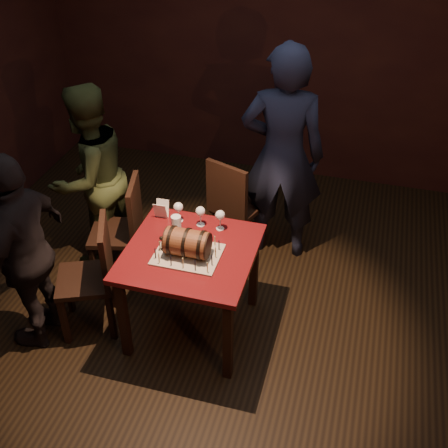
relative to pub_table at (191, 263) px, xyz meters
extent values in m
plane|color=black|center=(0.18, 0.05, -0.64)|extent=(5.00, 5.00, 0.00)
cube|color=black|center=(0.18, 2.55, 0.76)|extent=(5.00, 0.04, 2.80)
cube|color=#4B0C10|center=(0.00, 0.00, 0.09)|extent=(0.90, 0.90, 0.04)
cube|color=black|center=(-0.38, -0.38, -0.29)|extent=(0.06, 0.06, 0.71)
cube|color=black|center=(0.38, -0.38, -0.29)|extent=(0.06, 0.06, 0.71)
cube|color=black|center=(-0.38, 0.38, -0.29)|extent=(0.06, 0.06, 0.71)
cube|color=black|center=(0.38, 0.38, -0.29)|extent=(0.06, 0.06, 0.71)
cube|color=#AEA08C|center=(0.00, -0.05, 0.12)|extent=(0.45, 0.35, 0.01)
cylinder|color=brown|center=(0.00, -0.05, 0.22)|extent=(0.29, 0.19, 0.19)
cylinder|color=black|center=(-0.11, -0.05, 0.22)|extent=(0.02, 0.21, 0.21)
cylinder|color=black|center=(0.00, -0.05, 0.22)|extent=(0.02, 0.21, 0.21)
cylinder|color=black|center=(0.11, -0.05, 0.22)|extent=(0.02, 0.21, 0.21)
cylinder|color=black|center=(-0.15, -0.05, 0.22)|extent=(0.01, 0.18, 0.18)
cylinder|color=black|center=(0.15, -0.05, 0.22)|extent=(0.01, 0.18, 0.18)
cylinder|color=black|center=(-0.17, -0.05, 0.22)|extent=(0.04, 0.02, 0.02)
sphere|color=black|center=(-0.19, -0.05, 0.22)|extent=(0.03, 0.03, 0.03)
cylinder|color=#D9CC82|center=(-0.15, -0.20, 0.16)|extent=(0.01, 0.01, 0.08)
cylinder|color=black|center=(-0.15, -0.20, 0.21)|extent=(0.00, 0.00, 0.01)
cylinder|color=black|center=(-0.07, -0.20, 0.16)|extent=(0.01, 0.01, 0.08)
cylinder|color=black|center=(-0.07, -0.20, 0.21)|extent=(0.00, 0.00, 0.01)
cylinder|color=#D9CC82|center=(0.02, -0.20, 0.16)|extent=(0.01, 0.01, 0.08)
cylinder|color=black|center=(0.02, -0.20, 0.21)|extent=(0.00, 0.00, 0.01)
cylinder|color=black|center=(0.10, -0.20, 0.16)|extent=(0.01, 0.01, 0.08)
cylinder|color=black|center=(0.10, -0.20, 0.21)|extent=(0.00, 0.00, 0.01)
cylinder|color=#D9CC82|center=(0.19, -0.20, 0.16)|extent=(0.01, 0.01, 0.08)
cylinder|color=black|center=(0.19, -0.20, 0.21)|extent=(0.00, 0.00, 0.01)
cylinder|color=black|center=(0.20, -0.12, 0.16)|extent=(0.01, 0.01, 0.08)
cylinder|color=black|center=(0.20, -0.12, 0.21)|extent=(0.00, 0.00, 0.01)
cylinder|color=#D9CC82|center=(0.20, -0.03, 0.16)|extent=(0.01, 0.01, 0.08)
cylinder|color=black|center=(0.20, -0.03, 0.21)|extent=(0.00, 0.00, 0.01)
cylinder|color=black|center=(0.20, 0.05, 0.16)|extent=(0.01, 0.01, 0.08)
cylinder|color=black|center=(0.20, 0.05, 0.21)|extent=(0.00, 0.00, 0.01)
cylinder|color=#D9CC82|center=(0.15, 0.09, 0.16)|extent=(0.01, 0.01, 0.08)
cylinder|color=black|center=(0.15, 0.09, 0.21)|extent=(0.00, 0.00, 0.01)
cylinder|color=black|center=(0.07, 0.09, 0.16)|extent=(0.01, 0.01, 0.08)
cylinder|color=black|center=(0.07, 0.09, 0.21)|extent=(0.00, 0.00, 0.01)
cylinder|color=#D9CC82|center=(-0.02, 0.09, 0.16)|extent=(0.01, 0.01, 0.08)
cylinder|color=black|center=(-0.02, 0.09, 0.21)|extent=(0.00, 0.00, 0.01)
cylinder|color=black|center=(-0.10, 0.09, 0.16)|extent=(0.01, 0.01, 0.08)
cylinder|color=black|center=(-0.10, 0.09, 0.21)|extent=(0.00, 0.00, 0.01)
cylinder|color=#D9CC82|center=(-0.19, 0.09, 0.16)|extent=(0.01, 0.01, 0.08)
cylinder|color=black|center=(-0.19, 0.09, 0.21)|extent=(0.00, 0.00, 0.01)
cylinder|color=black|center=(-0.19, 0.02, 0.16)|extent=(0.01, 0.01, 0.08)
cylinder|color=black|center=(-0.19, 0.02, 0.21)|extent=(0.00, 0.00, 0.01)
cylinder|color=#D9CC82|center=(-0.19, -0.07, 0.16)|extent=(0.01, 0.01, 0.08)
cylinder|color=black|center=(-0.19, -0.07, 0.21)|extent=(0.00, 0.00, 0.01)
cylinder|color=black|center=(-0.19, -0.15, 0.16)|extent=(0.01, 0.01, 0.08)
cylinder|color=black|center=(-0.19, -0.15, 0.21)|extent=(0.00, 0.00, 0.01)
cylinder|color=silver|center=(-0.19, 0.32, 0.11)|extent=(0.06, 0.06, 0.01)
cylinder|color=silver|center=(-0.19, 0.32, 0.16)|extent=(0.01, 0.01, 0.09)
sphere|color=silver|center=(-0.19, 0.32, 0.23)|extent=(0.07, 0.07, 0.07)
sphere|color=#591114|center=(-0.19, 0.32, 0.23)|extent=(0.05, 0.05, 0.05)
cylinder|color=silver|center=(-0.02, 0.31, 0.11)|extent=(0.06, 0.06, 0.01)
cylinder|color=silver|center=(-0.02, 0.31, 0.16)|extent=(0.01, 0.01, 0.09)
sphere|color=silver|center=(-0.02, 0.31, 0.23)|extent=(0.07, 0.07, 0.07)
cylinder|color=silver|center=(0.13, 0.30, 0.11)|extent=(0.06, 0.06, 0.01)
cylinder|color=silver|center=(0.13, 0.30, 0.16)|extent=(0.01, 0.01, 0.09)
sphere|color=silver|center=(0.13, 0.30, 0.23)|extent=(0.07, 0.07, 0.07)
sphere|color=#BF594C|center=(0.13, 0.30, 0.23)|extent=(0.05, 0.05, 0.05)
cylinder|color=silver|center=(-0.16, 0.16, 0.18)|extent=(0.07, 0.07, 0.15)
cylinder|color=#9E5414|center=(-0.16, 0.16, 0.17)|extent=(0.06, 0.06, 0.11)
cylinder|color=white|center=(-0.16, 0.16, 0.23)|extent=(0.06, 0.06, 0.02)
cube|color=black|center=(0.08, 1.08, -0.19)|extent=(0.52, 0.52, 0.04)
cube|color=black|center=(0.30, 1.17, -0.43)|extent=(0.04, 0.04, 0.43)
cube|color=black|center=(-0.02, 1.30, -0.43)|extent=(0.04, 0.04, 0.43)
cube|color=black|center=(0.18, 0.86, -0.43)|extent=(0.04, 0.04, 0.43)
cube|color=black|center=(-0.14, 0.98, -0.43)|extent=(0.04, 0.04, 0.43)
cube|color=black|center=(0.01, 0.91, 0.06)|extent=(0.39, 0.18, 0.46)
cube|color=black|center=(-0.79, 0.41, -0.19)|extent=(0.49, 0.49, 0.04)
cube|color=black|center=(-1.00, 0.53, -0.43)|extent=(0.04, 0.04, 0.43)
cube|color=black|center=(-0.91, 0.20, -0.43)|extent=(0.04, 0.04, 0.43)
cube|color=black|center=(-0.67, 0.61, -0.43)|extent=(0.04, 0.04, 0.43)
cube|color=black|center=(-0.58, 0.29, -0.43)|extent=(0.04, 0.04, 0.43)
cube|color=black|center=(-0.62, 0.45, 0.06)|extent=(0.14, 0.40, 0.46)
cube|color=black|center=(-0.76, -0.18, -0.19)|extent=(0.52, 0.52, 0.04)
cube|color=black|center=(-0.99, -0.09, -0.43)|extent=(0.04, 0.04, 0.43)
cube|color=black|center=(-0.85, -0.40, -0.43)|extent=(0.04, 0.04, 0.43)
cube|color=black|center=(-0.68, 0.04, -0.43)|extent=(0.04, 0.04, 0.43)
cube|color=black|center=(-0.54, -0.27, -0.43)|extent=(0.04, 0.04, 0.43)
cube|color=black|center=(-0.60, -0.11, 0.06)|extent=(0.19, 0.38, 0.46)
imported|color=#1A1E35|center=(0.42, 1.15, 0.31)|extent=(0.74, 0.53, 1.90)
imported|color=#374120|center=(-1.09, 0.65, 0.15)|extent=(0.84, 0.94, 1.59)
imported|color=black|center=(-1.07, -0.35, 0.13)|extent=(0.40, 0.91, 1.54)
camera|label=1|loc=(1.06, -2.88, 2.55)|focal=45.00mm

